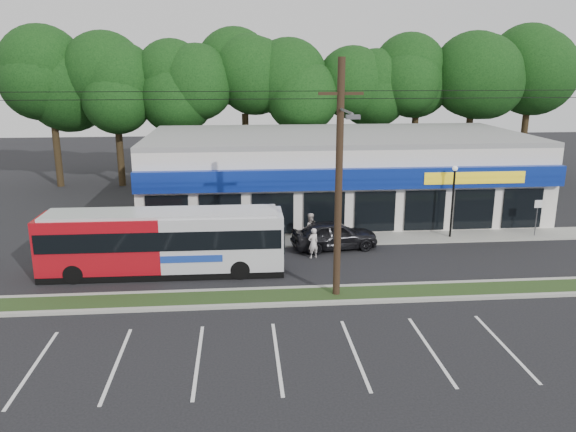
# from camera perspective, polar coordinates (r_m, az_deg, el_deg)

# --- Properties ---
(ground) EXTENTS (120.00, 120.00, 0.00)m
(ground) POSITION_cam_1_polar(r_m,az_deg,el_deg) (23.43, -2.02, -9.33)
(ground) COLOR black
(ground) RESTS_ON ground
(grass_strip) EXTENTS (40.00, 1.60, 0.12)m
(grass_strip) POSITION_cam_1_polar(r_m,az_deg,el_deg) (24.32, -2.15, -8.24)
(grass_strip) COLOR #233515
(grass_strip) RESTS_ON ground
(curb_south) EXTENTS (40.00, 0.25, 0.14)m
(curb_south) POSITION_cam_1_polar(r_m,az_deg,el_deg) (23.54, -2.04, -9.03)
(curb_south) COLOR #9E9E93
(curb_south) RESTS_ON ground
(curb_north) EXTENTS (40.00, 0.25, 0.14)m
(curb_north) POSITION_cam_1_polar(r_m,az_deg,el_deg) (25.10, -2.25, -7.45)
(curb_north) COLOR #9E9E93
(curb_north) RESTS_ON ground
(sidewalk) EXTENTS (32.00, 2.20, 0.10)m
(sidewalk) POSITION_cam_1_polar(r_m,az_deg,el_deg) (32.37, 6.01, -2.34)
(sidewalk) COLOR #9E9E93
(sidewalk) RESTS_ON ground
(strip_mall) EXTENTS (25.00, 12.55, 5.30)m
(strip_mall) POSITION_cam_1_polar(r_m,az_deg,el_deg) (38.45, 4.92, 4.45)
(strip_mall) COLOR silver
(strip_mall) RESTS_ON ground
(utility_pole) EXTENTS (50.00, 2.77, 10.00)m
(utility_pole) POSITION_cam_1_polar(r_m,az_deg,el_deg) (22.98, 4.82, 4.32)
(utility_pole) COLOR black
(utility_pole) RESTS_ON ground
(lamp_post) EXTENTS (0.30, 0.30, 4.25)m
(lamp_post) POSITION_cam_1_polar(r_m,az_deg,el_deg) (33.18, 16.43, 2.23)
(lamp_post) COLOR black
(lamp_post) RESTS_ON ground
(sign_post) EXTENTS (0.45, 0.10, 2.23)m
(sign_post) POSITION_cam_1_polar(r_m,az_deg,el_deg) (35.35, 24.00, 0.44)
(sign_post) COLOR #59595E
(sign_post) RESTS_ON ground
(tree_line) EXTENTS (46.76, 6.76, 11.83)m
(tree_line) POSITION_cam_1_polar(r_m,az_deg,el_deg) (47.61, 1.13, 13.51)
(tree_line) COLOR black
(tree_line) RESTS_ON ground
(metrobus) EXTENTS (11.42, 2.52, 3.06)m
(metrobus) POSITION_cam_1_polar(r_m,az_deg,el_deg) (27.29, -12.56, -2.48)
(metrobus) COLOR #A70C16
(metrobus) RESTS_ON ground
(car_dark) EXTENTS (4.86, 2.48, 1.59)m
(car_dark) POSITION_cam_1_polar(r_m,az_deg,el_deg) (30.56, 4.74, -1.91)
(car_dark) COLOR black
(car_dark) RESTS_ON ground
(pedestrian_a) EXTENTS (0.69, 0.60, 1.60)m
(pedestrian_a) POSITION_cam_1_polar(r_m,az_deg,el_deg) (29.03, 2.58, -2.77)
(pedestrian_a) COLOR silver
(pedestrian_a) RESTS_ON ground
(pedestrian_b) EXTENTS (0.96, 0.78, 1.83)m
(pedestrian_b) POSITION_cam_1_polar(r_m,az_deg,el_deg) (31.06, 2.23, -1.35)
(pedestrian_b) COLOR beige
(pedestrian_b) RESTS_ON ground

